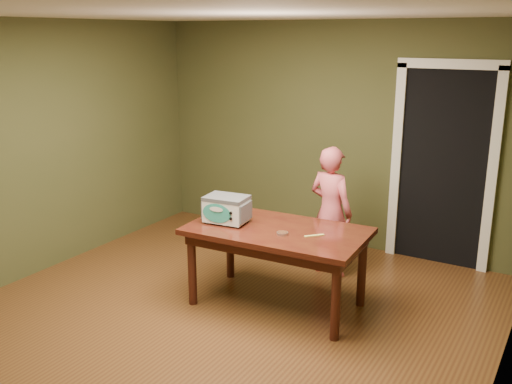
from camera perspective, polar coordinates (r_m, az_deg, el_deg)
floor at (r=5.09m, az=-4.61°, el=-13.22°), size 5.00×5.00×0.00m
room_shell at (r=4.52m, az=-5.08°, el=6.09°), size 4.52×5.02×2.61m
doorway at (r=6.68m, az=18.75°, el=2.71°), size 1.10×0.66×2.25m
dining_table at (r=5.19m, az=2.13°, el=-4.71°), size 1.65×0.99×0.75m
toy_oven at (r=5.28m, az=-2.97°, el=-1.63°), size 0.44×0.32×0.25m
baking_pan at (r=5.00m, az=2.66°, el=-4.14°), size 0.10×0.10×0.02m
spatula at (r=4.99m, az=5.85°, el=-4.35°), size 0.14×0.15×0.01m
child at (r=5.91m, az=7.47°, el=-1.95°), size 0.55×0.42×1.36m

